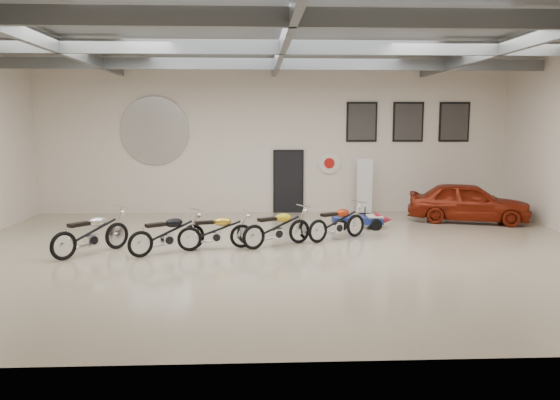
{
  "coord_description": "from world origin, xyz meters",
  "views": [
    {
      "loc": [
        -0.62,
        -12.64,
        3.05
      ],
      "look_at": [
        0.0,
        1.2,
        1.1
      ],
      "focal_mm": 35.0,
      "sensor_mm": 36.0,
      "label": 1
    }
  ],
  "objects_px": {
    "banner_stand": "(365,186)",
    "motorcycle_silver": "(91,232)",
    "motorcycle_red": "(337,221)",
    "go_kart": "(363,217)",
    "motorcycle_gold": "(216,230)",
    "motorcycle_yellow": "(277,227)",
    "motorcycle_black": "(167,233)",
    "vintage_car": "(468,202)"
  },
  "relations": [
    {
      "from": "vintage_car",
      "to": "motorcycle_black",
      "type": "bearing_deg",
      "value": 131.14
    },
    {
      "from": "go_kart",
      "to": "vintage_car",
      "type": "distance_m",
      "value": 3.62
    },
    {
      "from": "banner_stand",
      "to": "motorcycle_black",
      "type": "height_order",
      "value": "banner_stand"
    },
    {
      "from": "vintage_car",
      "to": "motorcycle_red",
      "type": "bearing_deg",
      "value": 136.4
    },
    {
      "from": "motorcycle_black",
      "to": "banner_stand",
      "type": "bearing_deg",
      "value": 8.96
    },
    {
      "from": "motorcycle_red",
      "to": "motorcycle_black",
      "type": "bearing_deg",
      "value": 164.41
    },
    {
      "from": "go_kart",
      "to": "vintage_car",
      "type": "height_order",
      "value": "vintage_car"
    },
    {
      "from": "vintage_car",
      "to": "motorcycle_silver",
      "type": "bearing_deg",
      "value": 127.56
    },
    {
      "from": "motorcycle_yellow",
      "to": "banner_stand",
      "type": "bearing_deg",
      "value": 27.14
    },
    {
      "from": "motorcycle_silver",
      "to": "motorcycle_yellow",
      "type": "distance_m",
      "value": 4.43
    },
    {
      "from": "motorcycle_gold",
      "to": "motorcycle_yellow",
      "type": "height_order",
      "value": "motorcycle_yellow"
    },
    {
      "from": "motorcycle_yellow",
      "to": "go_kart",
      "type": "bearing_deg",
      "value": 11.92
    },
    {
      "from": "motorcycle_gold",
      "to": "motorcycle_red",
      "type": "height_order",
      "value": "motorcycle_red"
    },
    {
      "from": "motorcycle_gold",
      "to": "motorcycle_yellow",
      "type": "distance_m",
      "value": 1.52
    },
    {
      "from": "motorcycle_silver",
      "to": "motorcycle_red",
      "type": "bearing_deg",
      "value": -37.21
    },
    {
      "from": "motorcycle_black",
      "to": "motorcycle_yellow",
      "type": "relative_size",
      "value": 1.0
    },
    {
      "from": "motorcycle_gold",
      "to": "vintage_car",
      "type": "relative_size",
      "value": 0.5
    },
    {
      "from": "motorcycle_yellow",
      "to": "motorcycle_red",
      "type": "height_order",
      "value": "motorcycle_yellow"
    },
    {
      "from": "banner_stand",
      "to": "motorcycle_silver",
      "type": "distance_m",
      "value": 9.31
    },
    {
      "from": "banner_stand",
      "to": "vintage_car",
      "type": "height_order",
      "value": "banner_stand"
    },
    {
      "from": "motorcycle_black",
      "to": "motorcycle_red",
      "type": "height_order",
      "value": "motorcycle_black"
    },
    {
      "from": "vintage_car",
      "to": "go_kart",
      "type": "bearing_deg",
      "value": 121.81
    },
    {
      "from": "go_kart",
      "to": "motorcycle_yellow",
      "type": "bearing_deg",
      "value": -137.65
    },
    {
      "from": "banner_stand",
      "to": "go_kart",
      "type": "relative_size",
      "value": 1.06
    },
    {
      "from": "motorcycle_black",
      "to": "go_kart",
      "type": "height_order",
      "value": "motorcycle_black"
    },
    {
      "from": "banner_stand",
      "to": "motorcycle_silver",
      "type": "bearing_deg",
      "value": -130.55
    },
    {
      "from": "motorcycle_silver",
      "to": "motorcycle_black",
      "type": "bearing_deg",
      "value": -49.48
    },
    {
      "from": "motorcycle_black",
      "to": "motorcycle_yellow",
      "type": "distance_m",
      "value": 2.69
    },
    {
      "from": "motorcycle_black",
      "to": "motorcycle_gold",
      "type": "distance_m",
      "value": 1.17
    },
    {
      "from": "motorcycle_gold",
      "to": "vintage_car",
      "type": "distance_m",
      "value": 8.35
    },
    {
      "from": "motorcycle_red",
      "to": "go_kart",
      "type": "relative_size",
      "value": 1.06
    },
    {
      "from": "banner_stand",
      "to": "motorcycle_gold",
      "type": "height_order",
      "value": "banner_stand"
    },
    {
      "from": "motorcycle_yellow",
      "to": "vintage_car",
      "type": "height_order",
      "value": "vintage_car"
    },
    {
      "from": "motorcycle_silver",
      "to": "vintage_car",
      "type": "xyz_separation_m",
      "value": [
        10.48,
        3.84,
        0.09
      ]
    },
    {
      "from": "motorcycle_silver",
      "to": "motorcycle_red",
      "type": "xyz_separation_m",
      "value": [
        6.0,
        1.36,
        -0.04
      ]
    },
    {
      "from": "go_kart",
      "to": "vintage_car",
      "type": "relative_size",
      "value": 0.49
    },
    {
      "from": "motorcycle_yellow",
      "to": "motorcycle_red",
      "type": "distance_m",
      "value": 1.77
    },
    {
      "from": "motorcycle_black",
      "to": "motorcycle_gold",
      "type": "bearing_deg",
      "value": -16.57
    },
    {
      "from": "motorcycle_gold",
      "to": "motorcycle_red",
      "type": "xyz_separation_m",
      "value": [
        3.12,
        0.99,
        0.02
      ]
    },
    {
      "from": "banner_stand",
      "to": "motorcycle_silver",
      "type": "height_order",
      "value": "banner_stand"
    },
    {
      "from": "motorcycle_red",
      "to": "go_kart",
      "type": "distance_m",
      "value": 1.88
    },
    {
      "from": "motorcycle_silver",
      "to": "motorcycle_black",
      "type": "relative_size",
      "value": 1.06
    }
  ]
}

